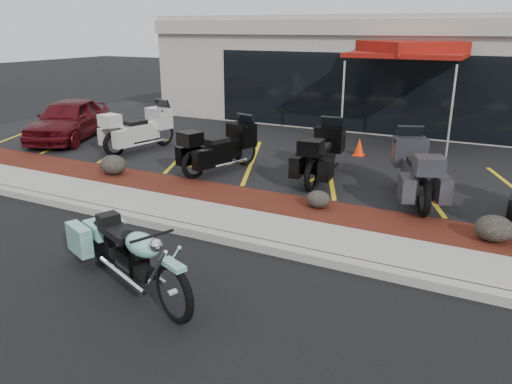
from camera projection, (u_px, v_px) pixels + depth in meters
The scene contains 17 objects.
ground at pixel (210, 265), 7.92m from camera, with size 90.00×90.00×0.00m, color black.
curb at pixel (238, 241), 8.66m from camera, with size 24.00×0.25×0.15m, color gray.
sidewalk at pixel (257, 227), 9.25m from camera, with size 24.00×1.20×0.15m, color gray.
mulch_bed at pixel (283, 207), 10.26m from camera, with size 24.00×1.20×0.16m, color #3C190D.
upper_lot at pixel (359, 152), 14.81m from camera, with size 26.00×9.60×0.15m, color black.
dealership_building at pixel (408, 70), 19.48m from camera, with size 18.00×8.16×4.00m.
boulder_left at pixel (113, 165), 12.19m from camera, with size 0.68×0.56×0.48m, color black.
boulder_mid at pixel (318, 199), 9.95m from camera, with size 0.49×0.41×0.35m, color black.
boulder_right at pixel (494, 229), 8.37m from camera, with size 0.64×0.53×0.45m, color black.
hero_cruiser at pixel (174, 284), 6.24m from camera, with size 3.07×0.78×1.08m, color #80C7B8, non-canonical shape.
touring_white at pixel (163, 123), 15.03m from camera, with size 2.43×0.93×1.41m, color silver, non-canonical shape.
touring_black_front at pixel (245, 140), 12.87m from camera, with size 2.34×0.89×1.36m, color black, non-canonical shape.
touring_black_mid at pixel (331, 144), 12.34m from camera, with size 2.39×0.91×1.39m, color black, non-canonical shape.
touring_grey at pixel (408, 157), 11.02m from camera, with size 2.45×0.94×1.43m, color #303135, non-canonical shape.
parked_car at pixel (69, 119), 15.87m from camera, with size 1.54×3.83×1.30m, color #4A0A10.
traffic_cone at pixel (359, 147), 14.03m from camera, with size 0.30×0.30×0.50m, color #F33208.
popup_canopy at pixel (410, 50), 14.99m from camera, with size 4.14×4.14×3.06m.
Camera 1 is at (3.94, -6.01, 3.60)m, focal length 35.00 mm.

